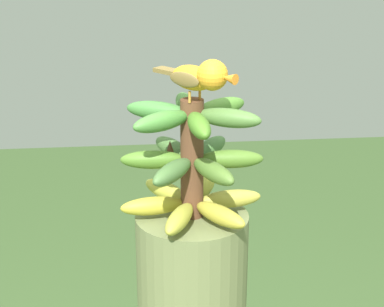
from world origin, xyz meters
name	(u,v)px	position (x,y,z in m)	size (l,w,h in m)	color
banana_bunch	(191,159)	(0.00, 0.00, 1.35)	(0.28, 0.27, 0.23)	brown
perched_bird	(202,76)	(0.02, -0.02, 1.52)	(0.14, 0.15, 0.08)	#C68933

